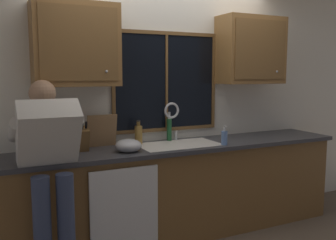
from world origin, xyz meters
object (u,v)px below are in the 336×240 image
object	(u,v)px
cutting_board	(102,131)
bottle_tall_clear	(139,134)
bottle_green_glass	(169,129)
mixing_bowl	(129,146)
knife_block	(81,139)
soap_dispenser	(224,138)
person_standing	(49,160)

from	to	relation	value
cutting_board	bottle_tall_clear	distance (m)	0.36
bottle_green_glass	bottle_tall_clear	world-z (taller)	bottle_green_glass
cutting_board	mixing_bowl	xyz separation A→B (m)	(0.15, -0.32, -0.10)
knife_block	cutting_board	distance (m)	0.26
mixing_bowl	soap_dispenser	xyz separation A→B (m)	(0.94, -0.11, 0.02)
person_standing	cutting_board	bearing A→B (deg)	43.59
bottle_green_glass	bottle_tall_clear	bearing A→B (deg)	-173.25
person_standing	soap_dispenser	bearing A→B (deg)	3.46
soap_dispenser	cutting_board	bearing A→B (deg)	158.45
cutting_board	bottle_tall_clear	size ratio (longest dim) A/B	1.31
knife_block	bottle_green_glass	distance (m)	0.95
bottle_tall_clear	soap_dispenser	bearing A→B (deg)	-28.09
knife_block	soap_dispenser	size ratio (longest dim) A/B	1.69
person_standing	knife_block	bearing A→B (deg)	50.06
cutting_board	person_standing	bearing A→B (deg)	-136.41
mixing_bowl	soap_dispenser	size ratio (longest dim) A/B	1.24
knife_block	soap_dispenser	bearing A→B (deg)	-12.81
person_standing	soap_dispenser	world-z (taller)	person_standing
person_standing	knife_block	size ratio (longest dim) A/B	4.86
person_standing	mixing_bowl	bearing A→B (deg)	16.59
person_standing	soap_dispenser	xyz separation A→B (m)	(1.66, 0.10, 0.03)
knife_block	soap_dispenser	distance (m)	1.35
mixing_bowl	bottle_green_glass	world-z (taller)	bottle_green_glass
knife_block	mixing_bowl	world-z (taller)	knife_block
person_standing	bottle_tall_clear	size ratio (longest dim) A/B	6.54
soap_dispenser	bottle_tall_clear	size ratio (longest dim) A/B	0.80
bottle_tall_clear	person_standing	bearing A→B (deg)	-151.62
bottle_green_glass	mixing_bowl	bearing A→B (deg)	-149.85
soap_dispenser	knife_block	bearing A→B (deg)	167.19
cutting_board	soap_dispenser	xyz separation A→B (m)	(1.10, -0.43, -0.08)
knife_block	bottle_tall_clear	xyz separation A→B (m)	(0.58, 0.09, -0.01)
knife_block	bottle_tall_clear	distance (m)	0.59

